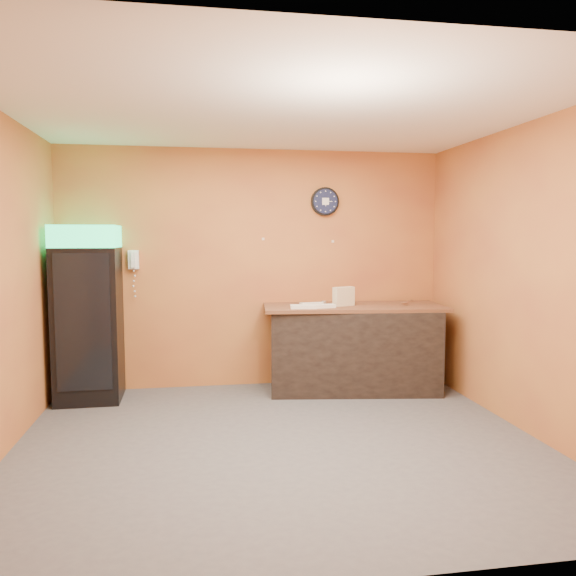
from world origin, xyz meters
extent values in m
plane|color=#47474C|center=(0.00, 0.00, 0.00)|extent=(4.50, 4.50, 0.00)
cube|color=#C37C37|center=(0.00, 2.00, 1.40)|extent=(4.50, 0.02, 2.80)
cube|color=#C37C37|center=(2.25, 0.00, 1.40)|extent=(0.02, 4.00, 2.80)
cube|color=white|center=(0.00, 0.00, 2.80)|extent=(4.50, 4.00, 0.02)
cube|color=black|center=(-1.85, 1.65, 0.83)|extent=(0.67, 0.67, 1.66)
cube|color=#1CEF82|center=(-1.85, 1.65, 1.78)|extent=(0.67, 0.67, 0.24)
cube|color=black|center=(-1.85, 1.31, 0.90)|extent=(0.55, 0.03, 1.42)
cube|color=black|center=(1.10, 1.58, 0.47)|extent=(2.00, 1.10, 0.95)
cylinder|color=black|center=(0.84, 1.98, 2.20)|extent=(0.34, 0.05, 0.34)
cylinder|color=#0F1433|center=(0.84, 1.95, 2.20)|extent=(0.29, 0.01, 0.29)
cube|color=white|center=(0.84, 1.94, 2.20)|extent=(0.08, 0.00, 0.08)
cube|color=white|center=(-1.39, 1.96, 1.52)|extent=(0.12, 0.07, 0.21)
cube|color=white|center=(-1.39, 1.91, 1.52)|extent=(0.05, 0.04, 0.18)
cube|color=brown|center=(1.10, 1.58, 0.97)|extent=(2.13, 1.04, 0.04)
cube|color=beige|center=(0.97, 1.54, 1.02)|extent=(0.27, 0.18, 0.05)
cube|color=beige|center=(0.97, 1.54, 1.07)|extent=(0.27, 0.18, 0.05)
cube|color=beige|center=(0.97, 1.54, 1.12)|extent=(0.27, 0.18, 0.05)
cube|color=beige|center=(0.97, 1.54, 1.18)|extent=(0.27, 0.18, 0.05)
cube|color=white|center=(0.47, 1.37, 1.01)|extent=(0.30, 0.14, 0.04)
cube|color=white|center=(0.70, 1.39, 1.01)|extent=(0.28, 0.14, 0.04)
cube|color=white|center=(0.60, 1.59, 1.01)|extent=(0.27, 0.14, 0.04)
cylinder|color=silver|center=(0.75, 1.59, 1.02)|extent=(0.06, 0.06, 0.06)
camera|label=1|loc=(-0.70, -4.64, 1.77)|focal=35.00mm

